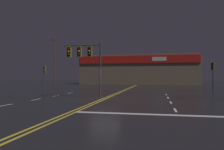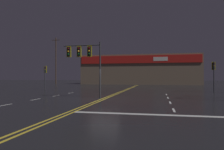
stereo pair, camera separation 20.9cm
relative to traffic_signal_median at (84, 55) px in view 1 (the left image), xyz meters
name	(u,v)px [view 1 (the left image)]	position (x,y,z in m)	size (l,w,h in m)	color
ground_plane	(105,99)	(2.08, -0.76, -3.78)	(200.00, 200.00, 0.00)	black
road_markings	(114,101)	(3.14, -2.20, -3.78)	(15.55, 60.00, 0.01)	gold
traffic_signal_median	(84,55)	(0.00, 0.00, 0.00)	(3.48, 0.36, 4.88)	#38383D
traffic_signal_corner_northwest	(44,72)	(-9.48, 10.35, -1.29)	(0.42, 0.36, 3.39)	#38383D
traffic_signal_corner_northeast	(213,70)	(13.06, 9.82, -1.10)	(0.42, 0.36, 3.65)	#38383D
building_backdrop	(139,70)	(2.08, 37.23, -0.19)	(28.39, 10.23, 7.16)	#7A6651
utility_pole_row	(141,58)	(2.97, 32.62, 2.35)	(45.54, 0.26, 11.94)	#4C3828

